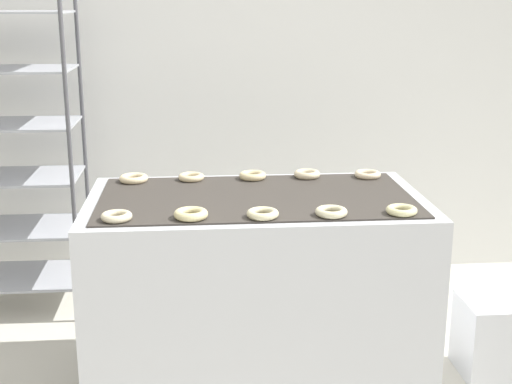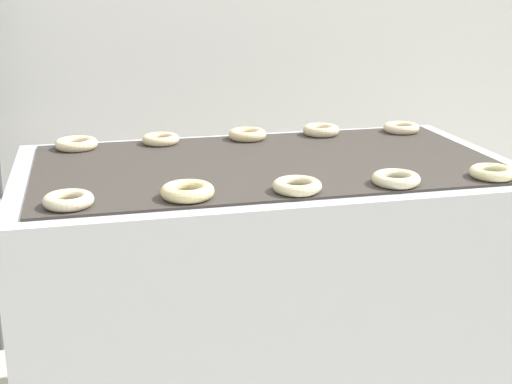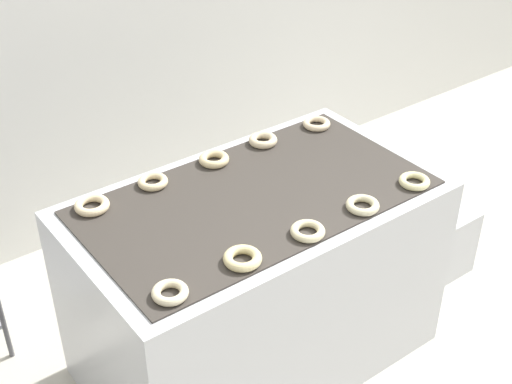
% 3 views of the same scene
% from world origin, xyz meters
% --- Properties ---
extents(fryer_machine, '(1.56, 0.89, 0.92)m').
position_xyz_m(fryer_machine, '(0.00, 0.70, 0.46)').
color(fryer_machine, silver).
rests_on(fryer_machine, ground_plane).
extents(glaze_bin, '(0.34, 0.31, 0.38)m').
position_xyz_m(glaze_bin, '(1.18, 0.63, 0.19)').
color(glaze_bin, silver).
rests_on(glaze_bin, ground_plane).
extents(donut_near_leftmost, '(0.13, 0.13, 0.03)m').
position_xyz_m(donut_near_leftmost, '(-0.60, 0.38, 0.94)').
color(donut_near_leftmost, beige).
rests_on(donut_near_leftmost, fryer_machine).
extents(donut_near_left, '(0.14, 0.14, 0.04)m').
position_xyz_m(donut_near_left, '(-0.30, 0.38, 0.94)').
color(donut_near_left, beige).
rests_on(donut_near_left, fryer_machine).
extents(donut_near_center, '(0.13, 0.13, 0.03)m').
position_xyz_m(donut_near_center, '(-0.00, 0.37, 0.93)').
color(donut_near_center, beige).
rests_on(donut_near_center, fryer_machine).
extents(donut_near_right, '(0.14, 0.14, 0.03)m').
position_xyz_m(donut_near_right, '(0.29, 0.37, 0.93)').
color(donut_near_right, beige).
rests_on(donut_near_right, fryer_machine).
extents(donut_near_rightmost, '(0.13, 0.13, 0.03)m').
position_xyz_m(donut_near_rightmost, '(0.59, 0.37, 0.93)').
color(donut_near_rightmost, beige).
rests_on(donut_near_rightmost, fryer_machine).
extents(donut_far_leftmost, '(0.14, 0.14, 0.03)m').
position_xyz_m(donut_far_leftmost, '(-0.58, 1.02, 0.94)').
color(donut_far_leftmost, beige).
rests_on(donut_far_leftmost, fryer_machine).
extents(donut_far_left, '(0.13, 0.13, 0.03)m').
position_xyz_m(donut_far_left, '(-0.30, 1.03, 0.93)').
color(donut_far_left, beige).
rests_on(donut_far_left, fryer_machine).
extents(donut_far_center, '(0.14, 0.14, 0.04)m').
position_xyz_m(donut_far_center, '(0.01, 1.02, 0.94)').
color(donut_far_center, beige).
rests_on(donut_far_center, fryer_machine).
extents(donut_far_right, '(0.13, 0.13, 0.04)m').
position_xyz_m(donut_far_right, '(0.29, 1.03, 0.94)').
color(donut_far_right, beige).
rests_on(donut_far_right, fryer_machine).
extents(donut_far_rightmost, '(0.13, 0.13, 0.03)m').
position_xyz_m(donut_far_rightmost, '(0.60, 1.01, 0.93)').
color(donut_far_rightmost, beige).
rests_on(donut_far_rightmost, fryer_machine).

